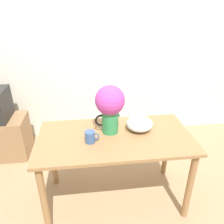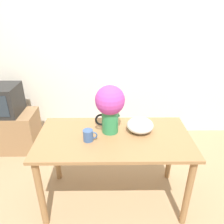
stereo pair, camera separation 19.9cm
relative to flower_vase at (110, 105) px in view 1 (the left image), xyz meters
name	(u,v)px [view 1 (the left image)]	position (x,y,z in m)	size (l,w,h in m)	color
ground_plane	(124,215)	(0.10, -0.32, -1.06)	(12.00, 12.00, 0.00)	#9E7F5B
wall_back	(106,50)	(0.10, 1.30, 0.24)	(8.00, 0.05, 2.60)	silver
table	(115,146)	(0.04, -0.09, -0.39)	(1.41, 0.73, 0.78)	olive
flower_vase	(110,105)	(0.00, 0.00, 0.00)	(0.28, 0.27, 0.46)	#2D844C
coffee_mug	(90,137)	(-0.19, -0.15, -0.22)	(0.13, 0.09, 0.11)	#385689
white_bowl	(140,124)	(0.28, 0.00, -0.21)	(0.25, 0.25, 0.13)	silver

